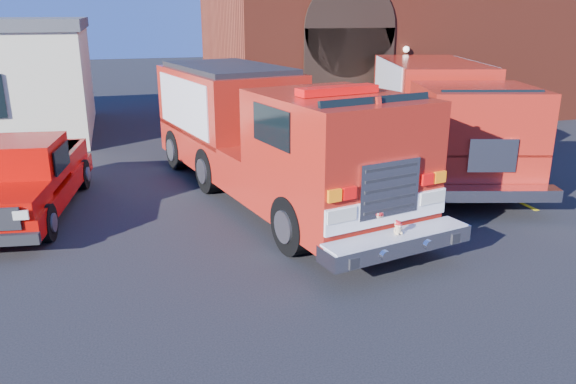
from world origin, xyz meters
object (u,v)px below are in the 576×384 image
object	(u,v)px
fire_engine	(267,134)
secondary_truck	(441,112)
pickup_truck	(24,178)
fire_station	(378,19)

from	to	relation	value
fire_engine	secondary_truck	size ratio (longest dim) A/B	1.09
fire_engine	pickup_truck	bearing A→B (deg)	176.09
fire_station	pickup_truck	distance (m)	18.34
fire_station	pickup_truck	world-z (taller)	fire_station
pickup_truck	secondary_truck	xyz separation A→B (m)	(11.63, 1.11, 0.79)
fire_station	secondary_truck	distance (m)	10.65
fire_engine	pickup_truck	world-z (taller)	fire_engine
fire_engine	fire_station	bearing A→B (deg)	53.83
fire_station	fire_engine	size ratio (longest dim) A/B	1.42
fire_engine	pickup_truck	xyz separation A→B (m)	(-5.77, 0.39, -0.78)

